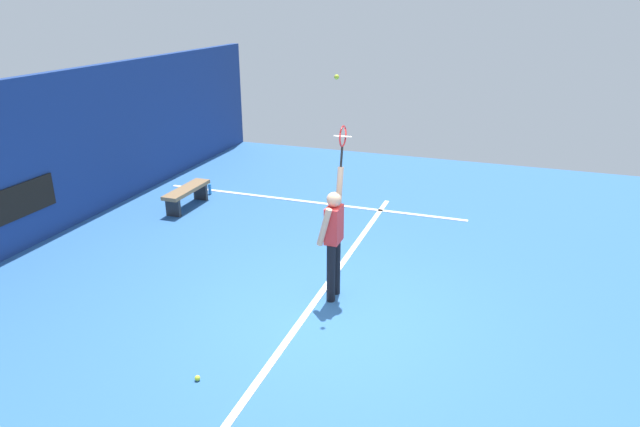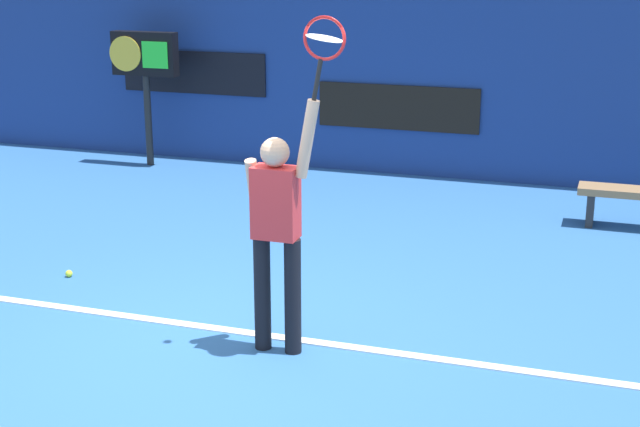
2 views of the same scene
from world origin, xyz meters
name	(u,v)px [view 1 (image 1 of 2)]	position (x,y,z in m)	size (l,w,h in m)	color
ground_plane	(332,313)	(0.00, 0.00, 0.00)	(18.00, 18.00, 0.00)	#2D609E
sponsor_banner_center	(5,207)	(0.00, 5.92, 0.92)	(2.20, 0.03, 0.60)	black
court_baseline	(310,309)	(0.00, 0.34, 0.01)	(10.00, 0.10, 0.01)	white
court_sideline	(308,202)	(4.36, 2.00, 0.01)	(0.10, 7.00, 0.01)	white
tennis_player	(334,236)	(0.47, 0.14, 1.01)	(0.59, 0.31, 1.99)	black
tennis_racket	(343,139)	(0.84, 0.13, 2.39)	(0.36, 0.27, 0.62)	black
tennis_ball	(337,77)	(0.63, 0.17, 3.28)	(0.07, 0.07, 0.07)	#CCE033
court_bench	(187,193)	(3.17, 4.35, 0.34)	(1.40, 0.36, 0.45)	olive
water_bottle	(210,189)	(4.13, 4.35, 0.12)	(0.07, 0.07, 0.24)	#338CD8
spare_ball	(197,378)	(-1.99, 1.03, 0.03)	(0.07, 0.07, 0.07)	#CCE033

